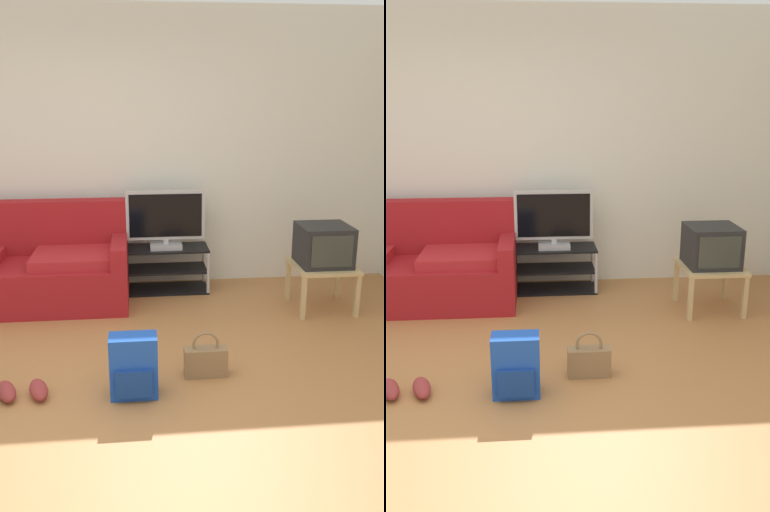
# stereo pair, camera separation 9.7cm
# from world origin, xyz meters

# --- Properties ---
(ground_plane) EXTENTS (9.00, 9.80, 0.02)m
(ground_plane) POSITION_xyz_m (0.00, 0.00, -0.01)
(ground_plane) COLOR #B27542
(wall_back) EXTENTS (9.00, 0.10, 2.70)m
(wall_back) POSITION_xyz_m (0.00, 2.45, 1.35)
(wall_back) COLOR silver
(wall_back) RESTS_ON ground_plane
(couch) EXTENTS (2.00, 0.85, 0.92)m
(couch) POSITION_xyz_m (-0.72, 1.92, 0.33)
(couch) COLOR maroon
(couch) RESTS_ON ground_plane
(tv_stand) EXTENTS (0.83, 0.38, 0.44)m
(tv_stand) POSITION_xyz_m (0.65, 2.12, 0.22)
(tv_stand) COLOR black
(tv_stand) RESTS_ON ground_plane
(flat_tv) EXTENTS (0.76, 0.22, 0.57)m
(flat_tv) POSITION_xyz_m (0.65, 2.10, 0.72)
(flat_tv) COLOR #B2B2B7
(flat_tv) RESTS_ON tv_stand
(side_table) EXTENTS (0.54, 0.54, 0.41)m
(side_table) POSITION_xyz_m (2.02, 1.49, 0.35)
(side_table) COLOR tan
(side_table) RESTS_ON ground_plane
(crt_tv) EXTENTS (0.44, 0.45, 0.36)m
(crt_tv) POSITION_xyz_m (2.02, 1.51, 0.59)
(crt_tv) COLOR #232326
(crt_tv) RESTS_ON side_table
(backpack) EXTENTS (0.30, 0.24, 0.42)m
(backpack) POSITION_xyz_m (0.32, 0.15, 0.20)
(backpack) COLOR blue
(backpack) RESTS_ON ground_plane
(handbag) EXTENTS (0.30, 0.12, 0.33)m
(handbag) POSITION_xyz_m (0.81, 0.36, 0.11)
(handbag) COLOR olive
(handbag) RESTS_ON ground_plane
(sneakers_pair) EXTENTS (0.39, 0.28, 0.09)m
(sneakers_pair) POSITION_xyz_m (-0.40, 0.20, 0.04)
(sneakers_pair) COLOR #993333
(sneakers_pair) RESTS_ON ground_plane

